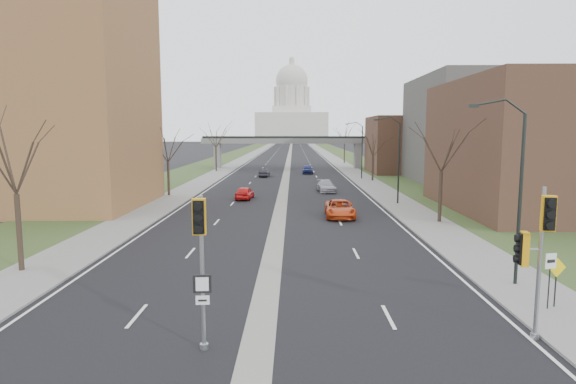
{
  "coord_description": "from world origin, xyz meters",
  "views": [
    {
      "loc": [
        1.22,
        -16.3,
        7.3
      ],
      "look_at": [
        0.91,
        11.24,
        3.85
      ],
      "focal_mm": 30.0,
      "sensor_mm": 36.0,
      "label": 1
    }
  ],
  "objects_px": {
    "signal_pole_median": "(201,246)",
    "signal_pole_right": "(537,242)",
    "warning_sign": "(556,275)",
    "car_right_mid": "(326,186)",
    "car_right_far": "(308,169)",
    "car_left_near": "(245,193)",
    "car_right_near": "(340,209)",
    "car_left_far": "(264,173)",
    "speed_limit_sign": "(550,271)"
  },
  "relations": [
    {
      "from": "speed_limit_sign",
      "to": "car_left_near",
      "type": "xyz_separation_m",
      "value": [
        -15.72,
        32.91,
        -1.01
      ]
    },
    {
      "from": "speed_limit_sign",
      "to": "car_right_mid",
      "type": "relative_size",
      "value": 0.49
    },
    {
      "from": "car_left_near",
      "to": "car_right_mid",
      "type": "bearing_deg",
      "value": -140.65
    },
    {
      "from": "warning_sign",
      "to": "signal_pole_right",
      "type": "bearing_deg",
      "value": -140.38
    },
    {
      "from": "warning_sign",
      "to": "car_right_mid",
      "type": "bearing_deg",
      "value": 88.28
    },
    {
      "from": "signal_pole_right",
      "to": "car_left_far",
      "type": "distance_m",
      "value": 63.36
    },
    {
      "from": "warning_sign",
      "to": "car_left_far",
      "type": "bearing_deg",
      "value": 93.21
    },
    {
      "from": "signal_pole_median",
      "to": "car_right_mid",
      "type": "bearing_deg",
      "value": 77.03
    },
    {
      "from": "car_left_far",
      "to": "car_right_far",
      "type": "distance_m",
      "value": 9.55
    },
    {
      "from": "warning_sign",
      "to": "car_left_far",
      "type": "xyz_separation_m",
      "value": [
        -15.54,
        58.88,
        -0.82
      ]
    },
    {
      "from": "warning_sign",
      "to": "car_left_near",
      "type": "bearing_deg",
      "value": 104.68
    },
    {
      "from": "signal_pole_median",
      "to": "signal_pole_right",
      "type": "bearing_deg",
      "value": 1.69
    },
    {
      "from": "speed_limit_sign",
      "to": "car_left_near",
      "type": "bearing_deg",
      "value": 102.71
    },
    {
      "from": "speed_limit_sign",
      "to": "car_right_near",
      "type": "bearing_deg",
      "value": 93.51
    },
    {
      "from": "warning_sign",
      "to": "car_right_mid",
      "type": "relative_size",
      "value": 0.43
    },
    {
      "from": "car_left_near",
      "to": "car_right_near",
      "type": "bearing_deg",
      "value": 134.71
    },
    {
      "from": "signal_pole_median",
      "to": "car_right_far",
      "type": "xyz_separation_m",
      "value": [
        5.48,
        69.25,
        -2.88
      ]
    },
    {
      "from": "signal_pole_right",
      "to": "car_left_near",
      "type": "height_order",
      "value": "signal_pole_right"
    },
    {
      "from": "car_right_mid",
      "to": "car_left_near",
      "type": "bearing_deg",
      "value": -150.21
    },
    {
      "from": "speed_limit_sign",
      "to": "warning_sign",
      "type": "height_order",
      "value": "speed_limit_sign"
    },
    {
      "from": "signal_pole_right",
      "to": "car_right_mid",
      "type": "distance_m",
      "value": 42.51
    },
    {
      "from": "signal_pole_right",
      "to": "car_right_mid",
      "type": "height_order",
      "value": "signal_pole_right"
    },
    {
      "from": "car_left_near",
      "to": "car_right_mid",
      "type": "relative_size",
      "value": 0.86
    },
    {
      "from": "signal_pole_right",
      "to": "car_right_far",
      "type": "relative_size",
      "value": 1.19
    },
    {
      "from": "signal_pole_median",
      "to": "warning_sign",
      "type": "bearing_deg",
      "value": 12.92
    },
    {
      "from": "car_right_mid",
      "to": "signal_pole_right",
      "type": "bearing_deg",
      "value": -89.07
    },
    {
      "from": "speed_limit_sign",
      "to": "car_left_far",
      "type": "height_order",
      "value": "speed_limit_sign"
    },
    {
      "from": "car_right_mid",
      "to": "car_right_far",
      "type": "xyz_separation_m",
      "value": [
        -1.51,
        25.97,
        0.08
      ]
    },
    {
      "from": "speed_limit_sign",
      "to": "warning_sign",
      "type": "relative_size",
      "value": 1.12
    },
    {
      "from": "speed_limit_sign",
      "to": "car_left_near",
      "type": "distance_m",
      "value": 36.49
    },
    {
      "from": "signal_pole_median",
      "to": "car_left_near",
      "type": "distance_m",
      "value": 37.01
    },
    {
      "from": "speed_limit_sign",
      "to": "car_right_far",
      "type": "xyz_separation_m",
      "value": [
        -7.91,
        65.35,
        -0.94
      ]
    },
    {
      "from": "signal_pole_median",
      "to": "signal_pole_right",
      "type": "distance_m",
      "value": 11.39
    },
    {
      "from": "car_right_mid",
      "to": "signal_pole_median",
      "type": "bearing_deg",
      "value": -104.12
    },
    {
      "from": "signal_pole_median",
      "to": "car_left_far",
      "type": "xyz_separation_m",
      "value": [
        -1.75,
        63.02,
        -3.01
      ]
    },
    {
      "from": "signal_pole_right",
      "to": "car_right_mid",
      "type": "xyz_separation_m",
      "value": [
        -4.34,
        42.19,
        -2.87
      ]
    },
    {
      "from": "signal_pole_median",
      "to": "warning_sign",
      "type": "relative_size",
      "value": 2.54
    },
    {
      "from": "signal_pole_median",
      "to": "speed_limit_sign",
      "type": "height_order",
      "value": "signal_pole_median"
    },
    {
      "from": "warning_sign",
      "to": "car_right_far",
      "type": "distance_m",
      "value": 65.64
    },
    {
      "from": "car_left_far",
      "to": "car_right_far",
      "type": "bearing_deg",
      "value": -134.77
    },
    {
      "from": "car_right_near",
      "to": "car_right_far",
      "type": "height_order",
      "value": "car_right_far"
    },
    {
      "from": "warning_sign",
      "to": "car_left_far",
      "type": "relative_size",
      "value": 0.53
    },
    {
      "from": "signal_pole_median",
      "to": "signal_pole_right",
      "type": "height_order",
      "value": "signal_pole_right"
    },
    {
      "from": "signal_pole_right",
      "to": "car_right_far",
      "type": "height_order",
      "value": "signal_pole_right"
    },
    {
      "from": "signal_pole_median",
      "to": "car_right_mid",
      "type": "xyz_separation_m",
      "value": [
        6.99,
        43.28,
        -2.96
      ]
    },
    {
      "from": "speed_limit_sign",
      "to": "car_right_mid",
      "type": "distance_m",
      "value": 39.9
    },
    {
      "from": "car_right_far",
      "to": "warning_sign",
      "type": "bearing_deg",
      "value": -82.11
    },
    {
      "from": "signal_pole_median",
      "to": "car_right_near",
      "type": "relative_size",
      "value": 0.98
    },
    {
      "from": "signal_pole_median",
      "to": "warning_sign",
      "type": "distance_m",
      "value": 14.56
    },
    {
      "from": "signal_pole_median",
      "to": "car_right_near",
      "type": "xyz_separation_m",
      "value": [
        7.0,
        25.74,
        -2.91
      ]
    }
  ]
}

